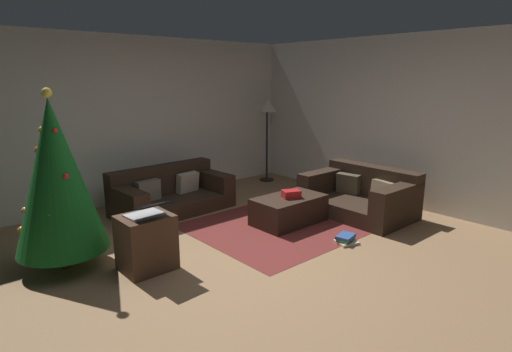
{
  "coord_description": "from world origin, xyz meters",
  "views": [
    {
      "loc": [
        -2.81,
        -3.15,
        1.97
      ],
      "look_at": [
        0.57,
        0.7,
        0.75
      ],
      "focal_mm": 29.21,
      "sensor_mm": 36.0,
      "label": 1
    }
  ],
  "objects": [
    {
      "name": "ground_plane",
      "position": [
        0.0,
        0.0,
        0.0
      ],
      "size": [
        6.4,
        6.4,
        0.0
      ],
      "primitive_type": "plane",
      "color": "#93704C"
    },
    {
      "name": "rear_partition",
      "position": [
        0.0,
        3.14,
        1.3
      ],
      "size": [
        6.4,
        0.12,
        2.6
      ],
      "primitive_type": "cube",
      "color": "silver",
      "rests_on": "ground_plane"
    },
    {
      "name": "corner_partition",
      "position": [
        3.14,
        0.0,
        1.3
      ],
      "size": [
        0.12,
        6.4,
        2.6
      ],
      "primitive_type": "cube",
      "color": "silver",
      "rests_on": "ground_plane"
    },
    {
      "name": "couch_left",
      "position": [
        0.2,
        2.24,
        0.25
      ],
      "size": [
        1.76,
        0.95,
        0.66
      ],
      "rotation": [
        0.0,
        0.0,
        3.19
      ],
      "color": "#332319",
      "rests_on": "ground_plane"
    },
    {
      "name": "couch_right",
      "position": [
        2.25,
        0.25,
        0.27
      ],
      "size": [
        1.0,
        1.52,
        0.67
      ],
      "rotation": [
        0.0,
        0.0,
        1.56
      ],
      "color": "#332319",
      "rests_on": "ground_plane"
    },
    {
      "name": "ottoman",
      "position": [
        1.14,
        0.66,
        0.19
      ],
      "size": [
        0.99,
        0.58,
        0.37
      ],
      "primitive_type": "cube",
      "color": "#332319",
      "rests_on": "ground_plane"
    },
    {
      "name": "gift_box",
      "position": [
        1.14,
        0.62,
        0.42
      ],
      "size": [
        0.28,
        0.24,
        0.1
      ],
      "primitive_type": "cube",
      "rotation": [
        0.0,
        0.0,
        -0.4
      ],
      "color": "red",
      "rests_on": "ottoman"
    },
    {
      "name": "tv_remote",
      "position": [
        1.24,
        0.77,
        0.38
      ],
      "size": [
        0.09,
        0.17,
        0.02
      ],
      "primitive_type": "cube",
      "rotation": [
        0.0,
        0.0,
        -0.24
      ],
      "color": "black",
      "rests_on": "ottoman"
    },
    {
      "name": "christmas_tree",
      "position": [
        -1.63,
        1.26,
        0.99
      ],
      "size": [
        0.91,
        0.91,
        1.87
      ],
      "color": "brown",
      "rests_on": "ground_plane"
    },
    {
      "name": "side_table",
      "position": [
        -1.0,
        0.64,
        0.29
      ],
      "size": [
        0.52,
        0.44,
        0.59
      ],
      "primitive_type": "cube",
      "color": "#4C3323",
      "rests_on": "ground_plane"
    },
    {
      "name": "laptop",
      "position": [
        -0.99,
        0.58,
        0.65
      ],
      "size": [
        0.38,
        0.44,
        0.18
      ],
      "color": "silver",
      "rests_on": "side_table"
    },
    {
      "name": "book_stack",
      "position": [
        1.15,
        -0.31,
        0.05
      ],
      "size": [
        0.3,
        0.28,
        0.1
      ],
      "color": "beige",
      "rests_on": "ground_plane"
    },
    {
      "name": "corner_lamp",
      "position": [
        2.58,
        2.66,
        1.34
      ],
      "size": [
        0.36,
        0.36,
        1.58
      ],
      "color": "black",
      "rests_on": "ground_plane"
    },
    {
      "name": "area_rug",
      "position": [
        1.14,
        0.66,
        0.0
      ],
      "size": [
        2.6,
        2.0,
        0.01
      ],
      "primitive_type": "cube",
      "color": "maroon",
      "rests_on": "ground_plane"
    }
  ]
}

